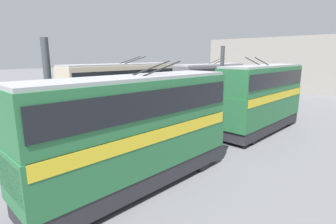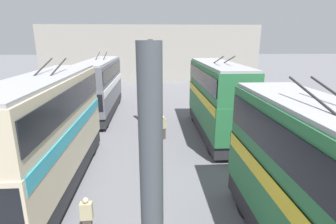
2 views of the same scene
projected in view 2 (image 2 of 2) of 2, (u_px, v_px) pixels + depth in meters
depot_back_wall at (151, 54)px, 42.65m from camera, size 0.50×36.00×9.07m
support_column_far at (151, 88)px, 19.75m from camera, size 0.66×0.66×6.85m
bus_left_far at (217, 95)px, 18.71m from camera, size 9.76×2.54×5.89m
bus_right_mid at (48, 127)px, 11.84m from camera, size 10.31×2.54×5.93m
bus_right_far at (100, 84)px, 24.28m from camera, size 11.22×2.54×5.64m
person_by_right_row at (87, 216)px, 9.23m from camera, size 0.26×0.43×1.58m
person_aisle_midway at (163, 127)px, 18.38m from camera, size 0.45×0.48×1.71m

